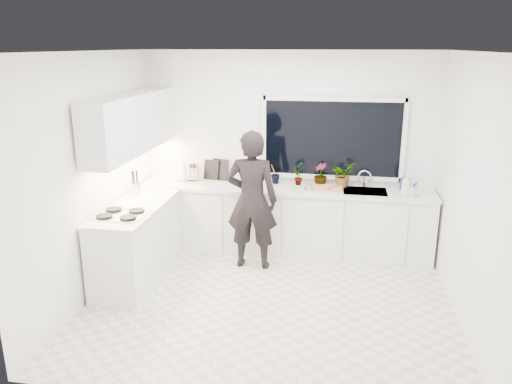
# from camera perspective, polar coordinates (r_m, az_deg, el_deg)

# --- Properties ---
(floor) EXTENTS (4.00, 3.50, 0.02)m
(floor) POSITION_cam_1_polar(r_m,az_deg,el_deg) (5.73, 1.48, -12.43)
(floor) COLOR beige
(floor) RESTS_ON ground
(wall_back) EXTENTS (4.00, 0.02, 2.70)m
(wall_back) POSITION_cam_1_polar(r_m,az_deg,el_deg) (6.91, 3.66, 4.67)
(wall_back) COLOR white
(wall_back) RESTS_ON ground
(wall_left) EXTENTS (0.02, 3.50, 2.70)m
(wall_left) POSITION_cam_1_polar(r_m,az_deg,el_deg) (5.83, -18.36, 1.62)
(wall_left) COLOR white
(wall_left) RESTS_ON ground
(wall_right) EXTENTS (0.02, 3.50, 2.70)m
(wall_right) POSITION_cam_1_polar(r_m,az_deg,el_deg) (5.33, 23.51, -0.28)
(wall_right) COLOR white
(wall_right) RESTS_ON ground
(ceiling) EXTENTS (4.00, 3.50, 0.02)m
(ceiling) POSITION_cam_1_polar(r_m,az_deg,el_deg) (5.02, 1.72, 15.88)
(ceiling) COLOR white
(ceiling) RESTS_ON wall_back
(window) EXTENTS (1.80, 0.02, 1.00)m
(window) POSITION_cam_1_polar(r_m,az_deg,el_deg) (6.81, 8.71, 6.04)
(window) COLOR black
(window) RESTS_ON wall_back
(base_cabinets_back) EXTENTS (3.92, 0.58, 0.88)m
(base_cabinets_back) POSITION_cam_1_polar(r_m,az_deg,el_deg) (6.86, 3.24, -3.31)
(base_cabinets_back) COLOR white
(base_cabinets_back) RESTS_ON floor
(base_cabinets_left) EXTENTS (0.58, 1.60, 0.88)m
(base_cabinets_left) POSITION_cam_1_polar(r_m,az_deg,el_deg) (6.27, -13.37, -5.73)
(base_cabinets_left) COLOR white
(base_cabinets_left) RESTS_ON floor
(countertop_back) EXTENTS (3.94, 0.62, 0.04)m
(countertop_back) POSITION_cam_1_polar(r_m,az_deg,el_deg) (6.71, 3.29, 0.35)
(countertop_back) COLOR silver
(countertop_back) RESTS_ON base_cabinets_back
(countertop_left) EXTENTS (0.62, 1.60, 0.04)m
(countertop_left) POSITION_cam_1_polar(r_m,az_deg,el_deg) (6.11, -13.66, -1.73)
(countertop_left) COLOR silver
(countertop_left) RESTS_ON base_cabinets_left
(upper_cabinets) EXTENTS (0.34, 2.10, 0.70)m
(upper_cabinets) POSITION_cam_1_polar(r_m,az_deg,el_deg) (6.26, -14.02, 7.62)
(upper_cabinets) COLOR white
(upper_cabinets) RESTS_ON wall_left
(sink) EXTENTS (0.58, 0.42, 0.14)m
(sink) POSITION_cam_1_polar(r_m,az_deg,el_deg) (6.70, 12.25, -0.29)
(sink) COLOR silver
(sink) RESTS_ON countertop_back
(faucet) EXTENTS (0.03, 0.03, 0.22)m
(faucet) POSITION_cam_1_polar(r_m,az_deg,el_deg) (6.85, 12.27, 1.46)
(faucet) COLOR silver
(faucet) RESTS_ON countertop_back
(stovetop) EXTENTS (0.56, 0.48, 0.03)m
(stovetop) POSITION_cam_1_polar(r_m,az_deg,el_deg) (5.81, -15.20, -2.45)
(stovetop) COLOR black
(stovetop) RESTS_ON countertop_left
(person) EXTENTS (0.65, 0.43, 1.78)m
(person) POSITION_cam_1_polar(r_m,az_deg,el_deg) (6.25, -0.48, -0.95)
(person) COLOR black
(person) RESTS_ON floor
(pizza_tray) EXTENTS (0.50, 0.37, 0.03)m
(pizza_tray) POSITION_cam_1_polar(r_m,az_deg,el_deg) (6.65, 7.79, 0.38)
(pizza_tray) COLOR silver
(pizza_tray) RESTS_ON countertop_back
(pizza) EXTENTS (0.46, 0.33, 0.01)m
(pizza) POSITION_cam_1_polar(r_m,az_deg,el_deg) (6.64, 7.80, 0.52)
(pizza) COLOR #C63F1A
(pizza) RESTS_ON pizza_tray
(watering_can) EXTENTS (0.18, 0.18, 0.13)m
(watering_can) POSITION_cam_1_polar(r_m,az_deg,el_deg) (6.87, 16.68, 0.80)
(watering_can) COLOR #1232A8
(watering_can) RESTS_ON countertop_back
(paper_towel_roll) EXTENTS (0.15, 0.15, 0.26)m
(paper_towel_roll) POSITION_cam_1_polar(r_m,az_deg,el_deg) (7.08, -8.38, 2.31)
(paper_towel_roll) COLOR white
(paper_towel_roll) RESTS_ON countertop_back
(knife_block) EXTENTS (0.14, 0.11, 0.22)m
(knife_block) POSITION_cam_1_polar(r_m,az_deg,el_deg) (7.08, -7.14, 2.19)
(knife_block) COLOR olive
(knife_block) RESTS_ON countertop_back
(utensil_crock) EXTENTS (0.16, 0.16, 0.16)m
(utensil_crock) POSITION_cam_1_polar(r_m,az_deg,el_deg) (6.55, -13.59, 0.40)
(utensil_crock) COLOR silver
(utensil_crock) RESTS_ON countertop_left
(picture_frame_large) EXTENTS (0.22, 0.07, 0.28)m
(picture_frame_large) POSITION_cam_1_polar(r_m,az_deg,el_deg) (7.10, -5.11, 2.55)
(picture_frame_large) COLOR black
(picture_frame_large) RESTS_ON countertop_back
(picture_frame_small) EXTENTS (0.24, 0.10, 0.30)m
(picture_frame_small) POSITION_cam_1_polar(r_m,az_deg,el_deg) (7.07, -4.12, 2.59)
(picture_frame_small) COLOR black
(picture_frame_small) RESTS_ON countertop_back
(herb_plants) EXTENTS (1.20, 0.40, 0.34)m
(herb_plants) POSITION_cam_1_polar(r_m,az_deg,el_deg) (6.79, 7.80, 2.03)
(herb_plants) COLOR #26662D
(herb_plants) RESTS_ON countertop_back
(soap_bottles) EXTENTS (0.19, 0.15, 0.31)m
(soap_bottles) POSITION_cam_1_polar(r_m,az_deg,el_deg) (6.56, 16.89, 0.70)
(soap_bottles) COLOR #D8BF66
(soap_bottles) RESTS_ON countertop_back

